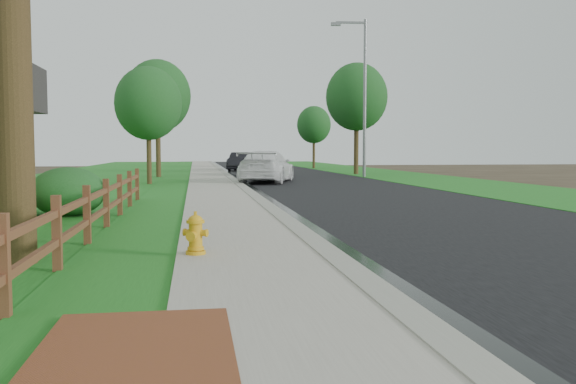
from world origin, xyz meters
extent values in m
plane|color=#33291B|center=(0.00, 0.00, 0.00)|extent=(120.00, 120.00, 0.00)
cube|color=black|center=(4.60, 35.00, 0.01)|extent=(8.00, 90.00, 0.02)
cube|color=gray|center=(0.40, 35.00, 0.06)|extent=(0.40, 90.00, 0.12)
cube|color=black|center=(0.75, 35.00, 0.02)|extent=(0.50, 90.00, 0.00)
cube|color=gray|center=(-0.90, 35.00, 0.05)|extent=(2.20, 90.00, 0.10)
cube|color=#1C611B|center=(-2.80, 35.00, 0.03)|extent=(1.60, 90.00, 0.06)
cube|color=#1C611B|center=(-8.00, 35.00, 0.02)|extent=(9.00, 90.00, 0.04)
cube|color=#1C611B|center=(11.50, 35.00, 0.02)|extent=(6.00, 90.00, 0.04)
cube|color=brown|center=(-2.20, -1.00, 0.06)|extent=(1.60, 2.40, 0.11)
cube|color=#502A1A|center=(-3.60, 0.40, 0.55)|extent=(0.12, 0.12, 1.10)
cube|color=#502A1A|center=(-3.60, 2.80, 0.55)|extent=(0.12, 0.12, 1.10)
cube|color=#502A1A|center=(-3.60, 5.20, 0.55)|extent=(0.12, 0.12, 1.10)
cube|color=#502A1A|center=(-3.60, 7.60, 0.55)|extent=(0.12, 0.12, 1.10)
cube|color=#502A1A|center=(-3.60, 10.00, 0.55)|extent=(0.12, 0.12, 1.10)
cube|color=#502A1A|center=(-3.60, 12.40, 0.55)|extent=(0.12, 0.12, 1.10)
cube|color=#502A1A|center=(-3.60, 14.80, 0.55)|extent=(0.12, 0.12, 1.10)
cube|color=#502A1A|center=(-3.60, 1.60, 0.45)|extent=(0.08, 2.35, 0.10)
cube|color=#502A1A|center=(-3.60, 1.60, 0.85)|extent=(0.08, 2.35, 0.10)
cube|color=#502A1A|center=(-3.60, 4.00, 0.45)|extent=(0.08, 2.35, 0.10)
cube|color=#502A1A|center=(-3.60, 4.00, 0.85)|extent=(0.08, 2.35, 0.10)
cube|color=#502A1A|center=(-3.60, 6.40, 0.45)|extent=(0.08, 2.35, 0.10)
cube|color=#502A1A|center=(-3.60, 6.40, 0.85)|extent=(0.08, 2.35, 0.10)
cube|color=#502A1A|center=(-3.60, 8.80, 0.45)|extent=(0.08, 2.35, 0.10)
cube|color=#502A1A|center=(-3.60, 8.80, 0.85)|extent=(0.08, 2.35, 0.10)
cube|color=#502A1A|center=(-3.60, 11.20, 0.45)|extent=(0.08, 2.35, 0.10)
cube|color=#502A1A|center=(-3.60, 11.20, 0.85)|extent=(0.08, 2.35, 0.10)
cube|color=#502A1A|center=(-3.60, 13.60, 0.45)|extent=(0.08, 2.35, 0.10)
cube|color=#502A1A|center=(-3.60, 13.60, 0.85)|extent=(0.08, 2.35, 0.10)
cylinder|color=#392B17|center=(-4.30, 3.50, 2.75)|extent=(0.52, 0.52, 5.50)
cylinder|color=gold|center=(-1.70, 3.56, 0.13)|extent=(0.31, 0.31, 0.05)
cylinder|color=gold|center=(-1.70, 3.56, 0.37)|extent=(0.21, 0.21, 0.47)
cylinder|color=gold|center=(-1.70, 3.56, 0.19)|extent=(0.26, 0.26, 0.05)
cylinder|color=gold|center=(-1.70, 3.56, 0.61)|extent=(0.28, 0.28, 0.05)
ellipsoid|color=gold|center=(-1.70, 3.56, 0.63)|extent=(0.23, 0.23, 0.17)
cylinder|color=gold|center=(-1.70, 3.56, 0.74)|extent=(0.05, 0.05, 0.06)
cylinder|color=gold|center=(-1.75, 3.44, 0.40)|extent=(0.17, 0.15, 0.14)
cylinder|color=gold|center=(-1.84, 3.62, 0.44)|extent=(0.15, 0.15, 0.11)
cylinder|color=gold|center=(-1.56, 3.50, 0.44)|extent=(0.15, 0.15, 0.11)
imported|color=white|center=(2.00, 25.51, 0.83)|extent=(3.82, 6.04, 1.63)
imported|color=black|center=(2.54, 33.15, 0.89)|extent=(2.78, 5.35, 1.74)
imported|color=black|center=(2.00, 43.37, 0.76)|extent=(2.59, 4.74, 1.48)
cylinder|color=slate|center=(8.70, 30.64, 4.83)|extent=(0.19, 0.19, 9.66)
cube|color=slate|center=(7.84, 30.71, 9.45)|extent=(1.94, 0.27, 0.13)
cube|color=slate|center=(6.88, 30.78, 9.34)|extent=(0.61, 0.28, 0.19)
ellipsoid|color=brown|center=(-6.00, 9.23, 0.34)|extent=(1.24, 1.09, 0.68)
ellipsoid|color=#19481B|center=(-4.94, 10.36, 0.64)|extent=(2.25, 2.25, 1.28)
cylinder|color=#392B17|center=(-3.90, 24.55, 1.74)|extent=(0.24, 0.24, 3.48)
ellipsoid|color=#19481B|center=(-3.90, 24.55, 3.97)|extent=(3.25, 3.25, 3.57)
cylinder|color=#392B17|center=(-3.90, 32.33, 2.19)|extent=(0.30, 0.30, 4.37)
ellipsoid|color=#19481B|center=(-3.90, 32.33, 5.00)|extent=(4.04, 4.04, 4.44)
cylinder|color=#392B17|center=(9.35, 34.94, 2.34)|extent=(0.32, 0.32, 4.67)
ellipsoid|color=#19481B|center=(9.35, 34.94, 5.34)|extent=(4.23, 4.23, 4.65)
cylinder|color=#392B17|center=(9.00, 48.32, 1.74)|extent=(0.24, 0.24, 3.47)
ellipsoid|color=#19481B|center=(9.00, 48.32, 3.97)|extent=(3.07, 3.07, 3.37)
camera|label=1|loc=(-1.70, -5.95, 1.73)|focal=38.00mm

